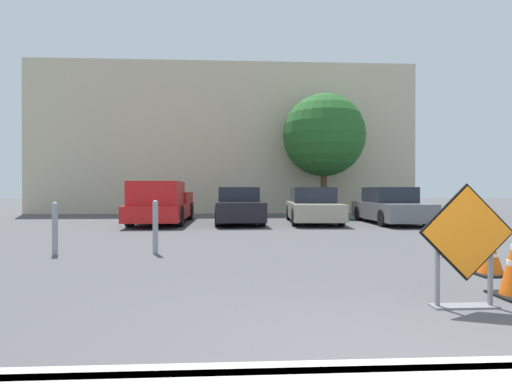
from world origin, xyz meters
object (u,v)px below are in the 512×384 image
Objects in this scene: traffic_cone_second at (491,256)px; parked_car_second at (313,206)px; pickup_truck at (161,205)px; bollard_second at (55,227)px; parked_car_third at (390,207)px; road_closed_sign at (466,242)px; parked_car_nearest at (238,206)px; bollard_nearest at (155,226)px; traffic_cone_third at (463,242)px.

parked_car_second is (-0.88, 9.62, 0.36)m from traffic_cone_second.
pickup_truck is 5.25× the size of bollard_second.
road_closed_sign is at bearing 72.79° from parked_car_third.
pickup_truck is 1.17× the size of parked_car_nearest.
parked_car_third is at bearing 177.54° from pickup_truck.
bollard_second is (-2.00, 0.00, -0.02)m from bollard_nearest.
traffic_cone_third is 0.12× the size of pickup_truck.
traffic_cone_second is at bearing 108.92° from parked_car_nearest.
parked_car_second is at bearing 57.51° from bollard_nearest.
traffic_cone_third is 9.39m from parked_car_nearest.
road_closed_sign reaches higher than bollard_nearest.
parked_car_second is at bearing -179.33° from pickup_truck.
parked_car_nearest reaches higher than traffic_cone_third.
parked_car_third is at bearing 42.29° from bollard_nearest.
parked_car_third is (8.81, -0.29, -0.08)m from pickup_truck.
traffic_cone_third is 8.43m from parked_car_second.
bollard_second is (-6.17, 3.94, -0.17)m from road_closed_sign.
road_closed_sign is 3.42m from traffic_cone_third.
bollard_second is (-3.73, -7.42, -0.10)m from parked_car_nearest.
bollard_nearest is at bearing 136.62° from road_closed_sign.
parked_car_nearest and parked_car_third have the same top height.
pickup_truck is at bearing 83.66° from bollard_second.
road_closed_sign is at bearing -43.38° from bollard_nearest.
parked_car_third is (1.74, 7.92, 0.32)m from traffic_cone_third.
traffic_cone_second is 6.01m from bollard_nearest.
pickup_truck is 5.09× the size of bollard_nearest.
traffic_cone_second is (1.38, 1.66, -0.44)m from road_closed_sign.
bollard_nearest reaches higher than traffic_cone_second.
parked_car_nearest reaches higher than bollard_nearest.
parked_car_third is at bearing 72.44° from road_closed_sign.
road_closed_sign is at bearing 99.55° from parked_car_nearest.
bollard_nearest reaches higher than bollard_second.
bollard_nearest is (-5.55, 2.28, 0.29)m from traffic_cone_second.
parked_car_second is 8.70m from bollard_nearest.
bollard_second is at bearing 60.74° from parked_car_nearest.
parked_car_nearest is 8.31m from bollard_second.
bollard_nearest is (-5.87, 1.00, 0.25)m from traffic_cone_third.
parked_car_nearest is (-3.82, 9.70, 0.37)m from traffic_cone_second.
parked_car_third is at bearing 77.40° from traffic_cone_second.
parked_car_nearest is at bearing 76.84° from bollard_nearest.
traffic_cone_second is 0.13× the size of parked_car_second.
traffic_cone_third is at bearing -7.24° from bollard_second.
bollard_second is (-7.87, 1.00, 0.23)m from traffic_cone_third.
parked_car_second is at bearing 47.73° from bollard_second.
traffic_cone_third is at bearing 113.61° from parked_car_nearest.
parked_car_nearest is at bearing 63.29° from bollard_second.
pickup_truck reaches higher than road_closed_sign.
parked_car_third is (2.06, 9.21, 0.35)m from traffic_cone_second.
parked_car_third is at bearing 35.77° from bollard_second.
bollard_nearest is at bearing 61.17° from parked_car_second.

